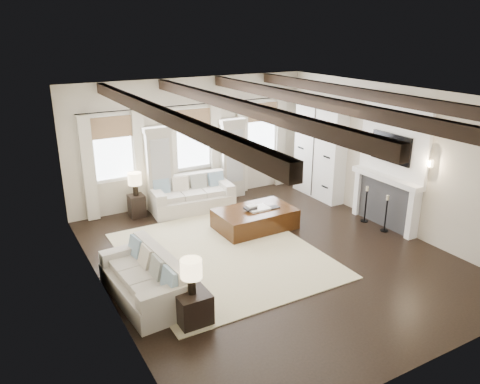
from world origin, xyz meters
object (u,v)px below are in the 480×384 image
sofa_left (146,281)px  side_table_back (137,206)px  ottoman (255,219)px  side_table_front (193,307)px  sofa_back (191,196)px

sofa_left → side_table_back: (1.00, 3.61, -0.06)m
ottoman → side_table_front: size_ratio=3.43×
sofa_back → ottoman: (0.78, -1.80, -0.12)m
sofa_left → side_table_front: (0.40, -1.01, -0.08)m
side_table_back → ottoman: bearing=-43.6°
sofa_left → ottoman: (3.12, 1.59, -0.10)m
sofa_back → side_table_front: sofa_back is taller
side_table_front → sofa_back: bearing=66.3°
side_table_back → side_table_front: bearing=-97.3°
ottoman → side_table_front: bearing=-137.0°
sofa_back → side_table_back: (-1.34, 0.23, -0.07)m
sofa_back → sofa_left: size_ratio=1.05×
ottoman → side_table_front: 3.76m
sofa_left → side_table_back: bearing=74.6°
side_table_back → sofa_back: bearing=-9.5°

